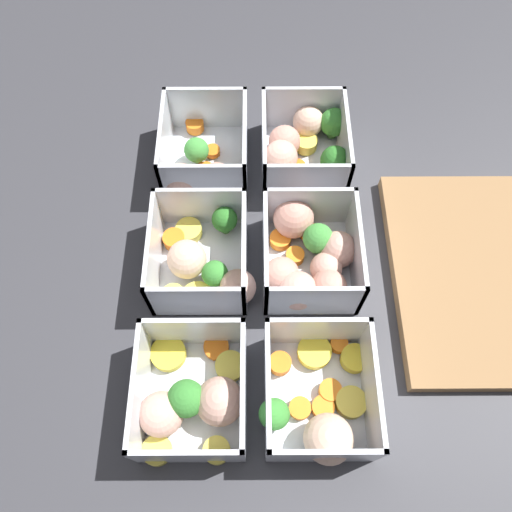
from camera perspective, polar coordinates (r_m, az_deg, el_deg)
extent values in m
plane|color=#38383D|center=(0.62, 0.00, -1.08)|extent=(4.00, 4.00, 0.00)
cube|color=silver|center=(0.71, -5.49, 10.80)|extent=(0.13, 0.11, 0.00)
cube|color=silver|center=(0.69, -10.28, 12.44)|extent=(0.13, 0.01, 0.07)
cube|color=silver|center=(0.68, -1.14, 12.67)|extent=(0.13, 0.01, 0.07)
cube|color=silver|center=(0.73, -5.53, 16.46)|extent=(0.01, 0.11, 0.07)
cube|color=silver|center=(0.65, -5.98, 8.24)|extent=(0.01, 0.11, 0.07)
cylinder|color=orange|center=(0.69, -5.72, 9.58)|extent=(0.04, 0.04, 0.01)
cylinder|color=orange|center=(0.74, -6.90, 14.58)|extent=(0.04, 0.04, 0.01)
sphere|color=#D19E8C|center=(0.67, -8.49, 8.53)|extent=(0.06, 0.06, 0.05)
cylinder|color=#519448|center=(0.71, -6.56, 11.04)|extent=(0.01, 0.01, 0.01)
sphere|color=#42933D|center=(0.69, -6.71, 11.95)|extent=(0.03, 0.03, 0.03)
sphere|color=tan|center=(0.67, -4.36, 8.88)|extent=(0.06, 0.06, 0.04)
cylinder|color=orange|center=(0.71, -4.89, 11.85)|extent=(0.02, 0.02, 0.01)
cube|color=silver|center=(0.63, -6.07, -1.02)|extent=(0.13, 0.11, 0.00)
cube|color=silver|center=(0.60, -11.47, 0.43)|extent=(0.13, 0.01, 0.07)
cube|color=silver|center=(0.59, -1.21, 0.48)|extent=(0.13, 0.01, 0.07)
cube|color=silver|center=(0.63, -6.12, 5.63)|extent=(0.01, 0.11, 0.07)
cube|color=silver|center=(0.57, -6.69, -5.25)|extent=(0.01, 0.11, 0.07)
cylinder|color=#407A37|center=(0.64, -3.40, 3.28)|extent=(0.01, 0.01, 0.01)
sphere|color=#2D7228|center=(0.62, -3.50, 4.18)|extent=(0.03, 0.03, 0.03)
cylinder|color=#49883F|center=(0.61, -4.50, -2.69)|extent=(0.01, 0.01, 0.01)
sphere|color=#388433|center=(0.59, -4.61, -2.01)|extent=(0.03, 0.03, 0.03)
sphere|color=beige|center=(0.60, -7.78, -0.37)|extent=(0.06, 0.06, 0.05)
cylinder|color=orange|center=(0.64, -9.23, 1.86)|extent=(0.04, 0.04, 0.01)
cylinder|color=#DBC647|center=(0.64, -7.56, 2.90)|extent=(0.04, 0.04, 0.01)
cylinder|color=#DBC647|center=(0.60, -9.27, -4.57)|extent=(0.03, 0.03, 0.01)
sphere|color=#D19E8C|center=(0.58, -1.95, -3.57)|extent=(0.05, 0.05, 0.04)
cylinder|color=#DBC647|center=(0.60, -6.56, -4.73)|extent=(0.05, 0.05, 0.01)
cube|color=silver|center=(0.57, -6.81, -15.75)|extent=(0.13, 0.11, 0.00)
cube|color=silver|center=(0.55, -12.98, -14.78)|extent=(0.13, 0.01, 0.07)
cube|color=silver|center=(0.54, -1.30, -15.10)|extent=(0.13, 0.01, 0.07)
cube|color=silver|center=(0.56, -6.87, -8.58)|extent=(0.01, 0.11, 0.07)
cube|color=silver|center=(0.53, -7.61, -21.76)|extent=(0.01, 0.11, 0.07)
sphere|color=#D19E8C|center=(0.55, -10.64, -17.32)|extent=(0.06, 0.06, 0.05)
cylinder|color=orange|center=(0.58, -4.43, -10.36)|extent=(0.04, 0.04, 0.01)
sphere|color=#D19E8C|center=(0.54, -4.03, -16.24)|extent=(0.07, 0.07, 0.05)
cylinder|color=yellow|center=(0.58, -9.86, -10.93)|extent=(0.05, 0.05, 0.01)
cylinder|color=#DBC647|center=(0.57, -2.81, -12.46)|extent=(0.04, 0.04, 0.01)
cylinder|color=#49883F|center=(0.56, -7.55, -16.29)|extent=(0.01, 0.01, 0.02)
sphere|color=#388433|center=(0.54, -7.85, -15.82)|extent=(0.04, 0.04, 0.04)
cylinder|color=#DBC647|center=(0.56, -11.10, -20.96)|extent=(0.04, 0.04, 0.01)
cylinder|color=#DBC647|center=(0.56, -4.37, -21.26)|extent=(0.04, 0.04, 0.01)
cube|color=silver|center=(0.71, 5.37, 10.84)|extent=(0.13, 0.11, 0.00)
cube|color=silver|center=(0.68, 1.01, 12.68)|extent=(0.13, 0.01, 0.07)
cube|color=silver|center=(0.69, 10.15, 12.52)|extent=(0.13, 0.01, 0.07)
cube|color=silver|center=(0.73, 5.36, 16.50)|extent=(0.01, 0.11, 0.07)
cube|color=silver|center=(0.65, 5.90, 8.28)|extent=(0.01, 0.11, 0.07)
cylinder|color=#DBC647|center=(0.72, 5.83, 12.70)|extent=(0.04, 0.04, 0.02)
cylinder|color=orange|center=(0.70, 4.82, 10.05)|extent=(0.03, 0.03, 0.01)
cylinder|color=#49883F|center=(0.74, 8.77, 13.79)|extent=(0.01, 0.01, 0.01)
sphere|color=#388433|center=(0.72, 9.00, 14.86)|extent=(0.04, 0.04, 0.04)
cylinder|color=orange|center=(0.68, 3.30, 9.05)|extent=(0.03, 0.03, 0.02)
cylinder|color=#407A37|center=(0.69, 8.83, 9.63)|extent=(0.01, 0.01, 0.02)
sphere|color=#2D7228|center=(0.68, 9.09, 10.76)|extent=(0.04, 0.04, 0.04)
cylinder|color=#DBC647|center=(0.67, 4.43, 7.75)|extent=(0.05, 0.05, 0.01)
sphere|color=#D19E8C|center=(0.68, 2.96, 11.23)|extent=(0.06, 0.06, 0.05)
sphere|color=beige|center=(0.73, 6.10, 15.03)|extent=(0.06, 0.06, 0.04)
sphere|color=tan|center=(0.70, 3.38, 12.95)|extent=(0.06, 0.06, 0.04)
cube|color=silver|center=(0.63, 6.07, -0.97)|extent=(0.13, 0.11, 0.00)
cube|color=silver|center=(0.59, 1.21, 0.49)|extent=(0.13, 0.01, 0.07)
cube|color=silver|center=(0.60, 11.46, 0.53)|extent=(0.13, 0.01, 0.07)
cube|color=silver|center=(0.63, 6.06, 5.68)|extent=(0.01, 0.11, 0.07)
cube|color=silver|center=(0.57, 6.75, -5.19)|extent=(0.01, 0.11, 0.07)
sphere|color=tan|center=(0.59, 8.39, -3.58)|extent=(0.06, 0.06, 0.04)
cylinder|color=#519448|center=(0.63, 7.00, 1.06)|extent=(0.01, 0.01, 0.02)
sphere|color=#42933D|center=(0.61, 7.22, 2.02)|extent=(0.04, 0.04, 0.04)
cylinder|color=orange|center=(0.64, 6.07, 2.82)|extent=(0.03, 0.03, 0.02)
cylinder|color=orange|center=(0.63, 2.91, 1.87)|extent=(0.04, 0.04, 0.01)
sphere|color=#D19E8C|center=(0.60, 8.13, -1.37)|extent=(0.05, 0.05, 0.04)
cylinder|color=orange|center=(0.62, 4.58, 0.00)|extent=(0.03, 0.03, 0.01)
sphere|color=#D19E8C|center=(0.58, 4.89, -3.93)|extent=(0.05, 0.05, 0.05)
sphere|color=#D19E8C|center=(0.61, 9.45, 0.73)|extent=(0.06, 0.06, 0.05)
sphere|color=tan|center=(0.59, 3.04, -2.12)|extent=(0.05, 0.05, 0.04)
sphere|color=tan|center=(0.63, 4.43, 4.32)|extent=(0.07, 0.07, 0.05)
cube|color=silver|center=(0.57, 6.96, -15.68)|extent=(0.13, 0.11, 0.00)
cube|color=silver|center=(0.54, 1.47, -15.08)|extent=(0.13, 0.01, 0.07)
cube|color=silver|center=(0.55, 13.13, -14.66)|extent=(0.13, 0.01, 0.07)
cube|color=silver|center=(0.56, 6.96, -8.52)|extent=(0.01, 0.11, 0.07)
cube|color=silver|center=(0.53, 7.84, -21.68)|extent=(0.01, 0.11, 0.07)
sphere|color=beige|center=(0.54, 8.41, -19.97)|extent=(0.07, 0.07, 0.05)
cylinder|color=yellow|center=(0.58, 11.33, -11.41)|extent=(0.04, 0.04, 0.01)
cylinder|color=#DBC647|center=(0.57, 10.92, -16.10)|extent=(0.04, 0.04, 0.01)
cylinder|color=yellow|center=(0.58, 6.80, -10.82)|extent=(0.04, 0.04, 0.01)
cylinder|color=orange|center=(0.57, 2.89, -12.16)|extent=(0.03, 0.03, 0.01)
cylinder|color=#49883F|center=(0.56, 2.17, -17.89)|extent=(0.01, 0.01, 0.01)
sphere|color=#388433|center=(0.54, 2.24, -17.59)|extent=(0.03, 0.03, 0.03)
cylinder|color=orange|center=(0.57, 7.79, -16.77)|extent=(0.03, 0.03, 0.01)
cylinder|color=orange|center=(0.56, 5.18, -16.94)|extent=(0.03, 0.03, 0.01)
cylinder|color=orange|center=(0.57, 8.60, -14.96)|extent=(0.03, 0.03, 0.01)
cylinder|color=orange|center=(0.59, 9.56, -9.91)|extent=(0.03, 0.03, 0.01)
cube|color=olive|center=(0.66, 23.00, -1.93)|extent=(0.28, 0.18, 0.02)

